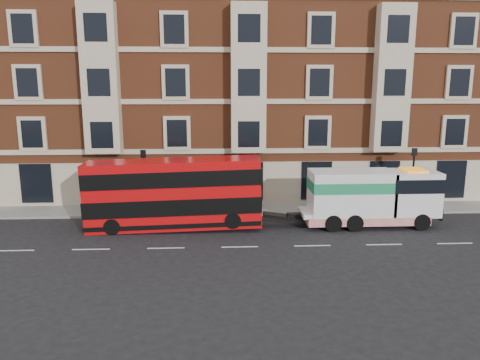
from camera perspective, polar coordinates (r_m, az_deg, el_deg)
The scene contains 8 objects.
ground at distance 25.72m, azimuth -0.04°, elevation -8.17°, with size 120.00×120.00×0.00m, color black.
sidewalk at distance 32.85m, azimuth -0.65°, elevation -3.60°, with size 90.00×3.00×0.15m, color slate.
victorian_terrace at distance 39.22m, azimuth -0.35°, elevation 13.64°, with size 45.00×12.00×20.40m.
lamp_post_west at distance 31.34m, azimuth -11.61°, elevation 0.30°, with size 0.35×0.15×4.35m.
lamp_post_east at distance 33.63m, azimuth 20.31°, elevation 0.58°, with size 0.35×0.15×4.35m.
double_decker_bus at distance 28.57m, azimuth -8.10°, elevation -1.55°, with size 10.50×2.41×4.25m.
tow_truck at distance 30.02m, azimuth 15.50°, elevation -1.99°, with size 8.41×2.48×3.50m.
pedestrian at distance 31.71m, azimuth -11.92°, elevation -2.80°, with size 0.58×0.38×1.58m, color #182130.
Camera 1 is at (-1.13, -24.16, 8.74)m, focal length 35.00 mm.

